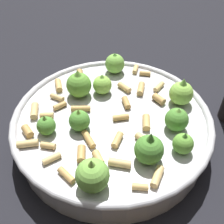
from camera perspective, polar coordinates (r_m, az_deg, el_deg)
The scene contains 2 objects.
ground_plane at distance 0.50m, azimuth -0.00°, elevation -5.46°, with size 2.40×2.40×0.00m, color black.
cooking_pan at distance 0.47m, azimuth 0.11°, elevation -2.57°, with size 0.34×0.34×0.11m.
Camera 1 is at (0.25, -0.21, 0.37)m, focal length 42.97 mm.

